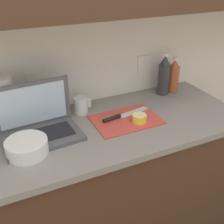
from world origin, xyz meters
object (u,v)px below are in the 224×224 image
object	(u,v)px
cutting_board	(126,120)
knife	(118,116)
lemon_half_cut	(139,118)
bottle_green_soda	(164,76)
measuring_cup	(81,105)
bottle_oil_tall	(173,76)
bowl_white	(27,147)
laptop	(38,124)
paper_towel_roll	(5,103)

from	to	relation	value
cutting_board	knife	distance (m)	0.05
cutting_board	lemon_half_cut	size ratio (longest dim) A/B	4.58
bottle_green_soda	measuring_cup	xyz separation A→B (m)	(-0.57, -0.03, -0.08)
knife	bottle_oil_tall	distance (m)	0.53
bottle_oil_tall	bowl_white	distance (m)	1.04
cutting_board	bottle_green_soda	world-z (taller)	bottle_green_soda
cutting_board	bottle_green_soda	xyz separation A→B (m)	(0.38, 0.21, 0.12)
laptop	paper_towel_roll	size ratio (longest dim) A/B	1.46
laptop	bottle_oil_tall	size ratio (longest dim) A/B	1.68
cutting_board	knife	bearing A→B (deg)	134.54
cutting_board	paper_towel_roll	world-z (taller)	paper_towel_roll
bottle_green_soda	bottle_oil_tall	world-z (taller)	bottle_green_soda
laptop	cutting_board	bearing A→B (deg)	-11.83
bottle_green_soda	lemon_half_cut	bearing A→B (deg)	-141.13
measuring_cup	bottle_oil_tall	bearing A→B (deg)	2.24
knife	lemon_half_cut	distance (m)	0.12
bowl_white	paper_towel_roll	xyz separation A→B (m)	(-0.04, 0.29, 0.10)
bottle_green_soda	bottle_oil_tall	size ratio (longest dim) A/B	1.16
paper_towel_roll	laptop	bearing A→B (deg)	-49.52
knife	lemon_half_cut	bearing A→B (deg)	-54.15
measuring_cup	paper_towel_roll	size ratio (longest dim) A/B	0.37
lemon_half_cut	paper_towel_roll	bearing A→B (deg)	157.68
lemon_half_cut	bottle_green_soda	bearing A→B (deg)	38.87
laptop	bottle_oil_tall	xyz separation A→B (m)	(0.91, 0.15, 0.05)
laptop	paper_towel_roll	bearing A→B (deg)	126.65
bottle_green_soda	bowl_white	world-z (taller)	bottle_green_soda
bottle_green_soda	paper_towel_roll	bearing A→B (deg)	-179.89
measuring_cup	lemon_half_cut	bearing A→B (deg)	-44.26
bowl_white	lemon_half_cut	bearing A→B (deg)	2.38
bottle_green_soda	measuring_cup	size ratio (longest dim) A/B	2.73
knife	lemon_half_cut	xyz separation A→B (m)	(0.09, -0.08, 0.01)
bottle_green_soda	bowl_white	distance (m)	0.97
bottle_green_soda	paper_towel_roll	world-z (taller)	same
knife	bowl_white	xyz separation A→B (m)	(-0.51, -0.11, 0.02)
knife	bottle_oil_tall	size ratio (longest dim) A/B	1.30
measuring_cup	bowl_white	xyz separation A→B (m)	(-0.35, -0.26, -0.01)
laptop	bottle_green_soda	distance (m)	0.85
bottle_oil_tall	lemon_half_cut	bearing A→B (deg)	-146.86
bottle_oil_tall	bowl_white	bearing A→B (deg)	-163.88
bowl_white	knife	bearing A→B (deg)	11.84
bowl_white	paper_towel_roll	size ratio (longest dim) A/B	0.70
bottle_green_soda	measuring_cup	distance (m)	0.58
laptop	lemon_half_cut	xyz separation A→B (m)	(0.51, -0.11, -0.03)
lemon_half_cut	paper_towel_roll	xyz separation A→B (m)	(-0.64, 0.26, 0.11)
knife	lemon_half_cut	size ratio (longest dim) A/B	3.88
knife	paper_towel_roll	distance (m)	0.59
lemon_half_cut	bottle_green_soda	xyz separation A→B (m)	(0.33, 0.26, 0.10)
bottle_oil_tall	measuring_cup	bearing A→B (deg)	-177.76
cutting_board	measuring_cup	size ratio (longest dim) A/B	3.62
paper_towel_roll	lemon_half_cut	bearing A→B (deg)	-22.32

